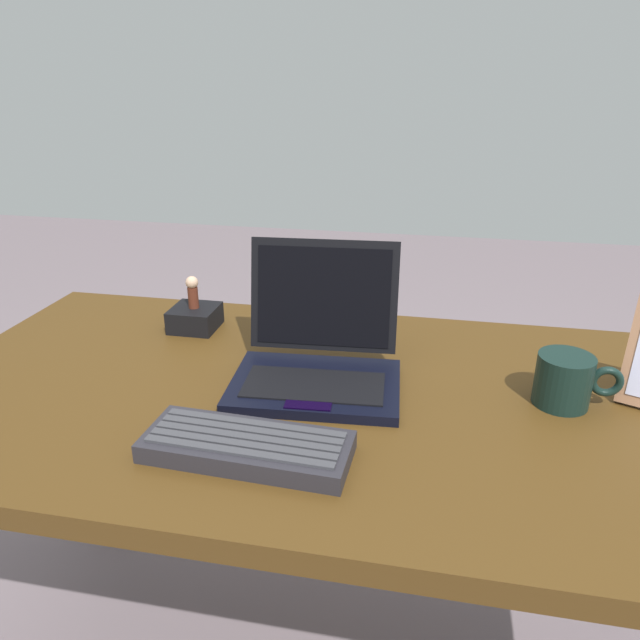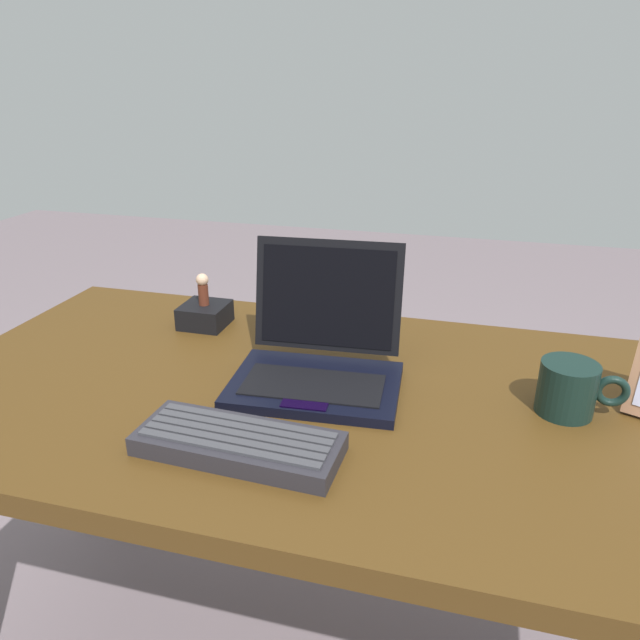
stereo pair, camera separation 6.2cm
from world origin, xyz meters
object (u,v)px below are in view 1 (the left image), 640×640
at_px(external_keyboard, 247,446).
at_px(figurine, 193,291).
at_px(figurine_stand, 195,318).
at_px(coffee_mug, 565,380).
at_px(laptop_front, 318,357).

height_order(external_keyboard, figurine, figurine).
height_order(external_keyboard, figurine_stand, figurine_stand).
height_order(figurine_stand, coffee_mug, coffee_mug).
xyz_separation_m(laptop_front, external_keyboard, (-0.06, -0.24, -0.03)).
distance_m(figurine, coffee_mug, 0.75).
relative_size(laptop_front, figurine_stand, 3.17).
height_order(laptop_front, figurine, laptop_front).
xyz_separation_m(external_keyboard, coffee_mug, (0.48, 0.24, 0.03)).
bearing_deg(external_keyboard, figurine, 120.83).
relative_size(external_keyboard, figurine_stand, 3.17).
xyz_separation_m(external_keyboard, figurine, (-0.25, 0.43, 0.07)).
height_order(laptop_front, figurine_stand, laptop_front).
relative_size(figurine_stand, figurine, 1.36).
relative_size(external_keyboard, figurine, 4.33).
bearing_deg(figurine_stand, coffee_mug, -13.97).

